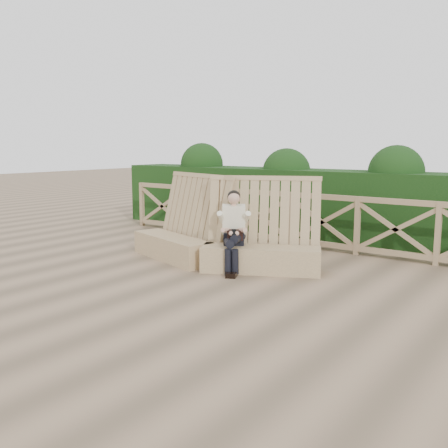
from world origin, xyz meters
The scene contains 5 objects.
ground centered at (0.00, 0.00, 0.00)m, with size 60.00×60.00×0.00m, color brown.
bench centered at (-0.91, 1.32, 0.39)m, with size 3.72×1.54×1.55m.
woman centered at (-0.43, 1.14, 0.70)m, with size 0.65×0.82×1.31m.
guardrail centered at (0.00, 3.50, 0.55)m, with size 10.10×0.09×1.10m.
hedge centered at (0.00, 4.70, 0.75)m, with size 12.00×1.20×1.50m, color black.
Camera 1 is at (4.22, -5.35, 2.04)m, focal length 40.00 mm.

